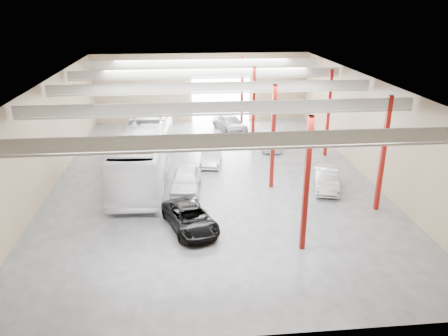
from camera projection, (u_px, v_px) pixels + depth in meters
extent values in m
cube|color=#454549|center=(213.00, 178.00, 31.39)|extent=(22.00, 32.00, 0.01)
cube|color=beige|center=(213.00, 80.00, 28.89)|extent=(22.00, 32.00, 0.12)
cube|color=#77654A|center=(201.00, 88.00, 45.01)|extent=(22.00, 0.12, 7.00)
cube|color=#77654A|center=(247.00, 257.00, 15.27)|extent=(22.00, 0.12, 7.00)
cube|color=#77654A|center=(49.00, 135.00, 29.13)|extent=(0.12, 32.00, 7.00)
cube|color=#77654A|center=(366.00, 127.00, 31.15)|extent=(0.12, 32.00, 7.00)
cube|color=white|center=(221.00, 98.00, 45.41)|extent=(6.00, 0.20, 5.00)
cube|color=maroon|center=(306.00, 186.00, 21.19)|extent=(0.25, 0.25, 7.00)
cube|color=maroon|center=(273.00, 138.00, 28.63)|extent=(0.25, 0.25, 7.00)
cube|color=maroon|center=(253.00, 110.00, 36.06)|extent=(0.25, 0.25, 7.00)
cube|color=maroon|center=(242.00, 93.00, 42.57)|extent=(0.25, 0.25, 7.00)
cube|color=maroon|center=(383.00, 155.00, 25.43)|extent=(0.25, 0.25, 7.00)
cube|color=maroon|center=(328.00, 114.00, 34.73)|extent=(0.25, 0.25, 7.00)
cube|color=#BBBBB5|center=(234.00, 140.00, 17.90)|extent=(21.60, 0.15, 0.60)
cube|color=#BBBBB5|center=(234.00, 149.00, 18.04)|extent=(21.60, 0.10, 0.10)
cube|color=#BBBBB5|center=(221.00, 107.00, 23.47)|extent=(21.60, 0.15, 0.60)
cube|color=#BBBBB5|center=(221.00, 114.00, 23.61)|extent=(21.60, 0.10, 0.10)
cube|color=#BBBBB5|center=(213.00, 87.00, 29.05)|extent=(21.60, 0.15, 0.60)
cube|color=#BBBBB5|center=(213.00, 93.00, 29.19)|extent=(21.60, 0.10, 0.10)
cube|color=#BBBBB5|center=(207.00, 73.00, 34.62)|extent=(21.60, 0.15, 0.60)
cube|color=#BBBBB5|center=(207.00, 78.00, 34.77)|extent=(21.60, 0.10, 0.10)
cube|color=#BBBBB5|center=(203.00, 63.00, 40.20)|extent=(21.60, 0.15, 0.60)
cube|color=#BBBBB5|center=(203.00, 67.00, 40.34)|extent=(21.60, 0.10, 0.10)
imported|color=white|center=(144.00, 152.00, 30.91)|extent=(3.81, 13.58, 3.74)
imported|color=black|center=(190.00, 218.00, 24.14)|extent=(3.51, 5.17, 1.32)
imported|color=silver|center=(186.00, 180.00, 28.91)|extent=(2.33, 4.85, 1.60)
imported|color=#AFAFB4|center=(212.00, 155.00, 33.98)|extent=(2.10, 4.32, 1.36)
imported|color=slate|center=(230.00, 123.00, 42.50)|extent=(3.57, 5.56, 1.50)
imported|color=silver|center=(326.00, 179.00, 29.37)|extent=(2.38, 4.42, 1.38)
imported|color=white|center=(271.00, 140.00, 37.57)|extent=(2.37, 4.51, 1.46)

